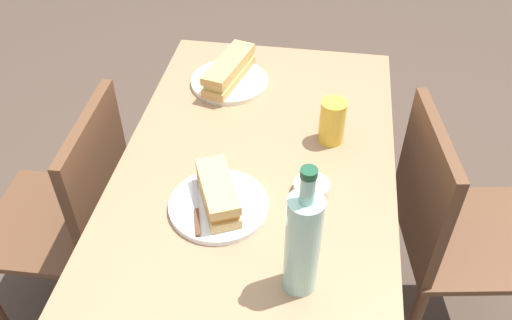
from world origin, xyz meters
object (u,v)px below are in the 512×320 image
(baguette_sandwich_near, at_px, (229,70))
(knife_far, at_px, (196,210))
(water_bottle, at_px, (303,243))
(beer_glass, at_px, (332,121))
(plate_far, at_px, (219,205))
(olive_bowl, at_px, (311,188))
(dining_table, at_px, (256,201))
(knife_near, at_px, (213,77))
(plate_near, at_px, (230,82))
(chair_near, at_px, (446,228))
(baguette_sandwich_far, at_px, (218,193))
(chair_far, at_px, (77,214))

(baguette_sandwich_near, distance_m, knife_far, 0.55)
(water_bottle, xyz_separation_m, beer_glass, (0.48, -0.04, -0.07))
(plate_far, height_order, olive_bowl, olive_bowl)
(dining_table, bearing_deg, knife_near, 27.78)
(beer_glass, bearing_deg, baguette_sandwich_near, 54.94)
(olive_bowl, bearing_deg, plate_near, 33.28)
(chair_near, bearing_deg, beer_glass, 87.15)
(chair_near, relative_size, plate_near, 3.66)
(chair_near, bearing_deg, plate_far, 113.98)
(plate_near, distance_m, knife_near, 0.05)
(knife_near, height_order, knife_far, same)
(plate_far, bearing_deg, baguette_sandwich_near, 8.03)
(plate_near, distance_m, beer_glass, 0.39)
(chair_near, distance_m, olive_bowl, 0.53)
(knife_near, height_order, baguette_sandwich_far, baguette_sandwich_far)
(dining_table, relative_size, plate_near, 5.08)
(chair_far, relative_size, olive_bowl, 9.86)
(knife_near, height_order, water_bottle, water_bottle)
(plate_far, bearing_deg, chair_far, 71.72)
(dining_table, xyz_separation_m, knife_far, (-0.19, 0.11, 0.15))
(dining_table, xyz_separation_m, baguette_sandwich_near, (0.36, 0.14, 0.18))
(knife_near, xyz_separation_m, olive_bowl, (-0.43, -0.34, -0.00))
(baguette_sandwich_far, height_order, olive_bowl, baguette_sandwich_far)
(dining_table, xyz_separation_m, plate_far, (-0.16, 0.06, 0.14))
(plate_far, bearing_deg, knife_far, 125.44)
(olive_bowl, bearing_deg, baguette_sandwich_far, 111.55)
(chair_far, height_order, knife_far, chair_far)
(dining_table, height_order, baguette_sandwich_far, baguette_sandwich_far)
(chair_far, height_order, olive_bowl, chair_far)
(knife_near, bearing_deg, water_bottle, -154.69)
(chair_near, distance_m, plate_far, 0.73)
(dining_table, relative_size, plate_far, 5.08)
(baguette_sandwich_near, distance_m, olive_bowl, 0.52)
(plate_near, xyz_separation_m, beer_glass, (-0.22, -0.32, 0.05))
(beer_glass, bearing_deg, water_bottle, 175.17)
(baguette_sandwich_near, distance_m, plate_far, 0.52)
(plate_near, xyz_separation_m, water_bottle, (-0.70, -0.28, 0.12))
(water_bottle, bearing_deg, chair_near, -41.69)
(knife_near, relative_size, plate_far, 0.76)
(chair_near, relative_size, water_bottle, 2.69)
(plate_far, relative_size, beer_glass, 1.90)
(plate_near, xyz_separation_m, knife_far, (-0.55, -0.03, 0.01))
(baguette_sandwich_far, relative_size, knife_far, 1.10)
(baguette_sandwich_far, distance_m, olive_bowl, 0.23)
(chair_near, distance_m, knife_far, 0.78)
(baguette_sandwich_far, distance_m, beer_glass, 0.38)
(baguette_sandwich_near, height_order, beer_glass, beer_glass)
(olive_bowl, bearing_deg, knife_far, 114.28)
(plate_near, bearing_deg, baguette_sandwich_near, 0.00)
(dining_table, distance_m, plate_near, 0.41)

